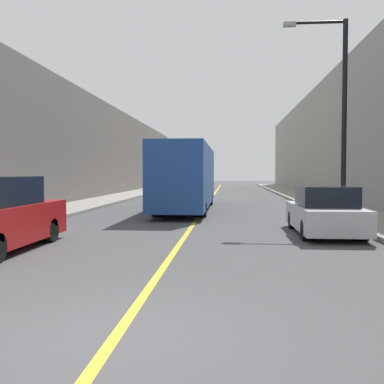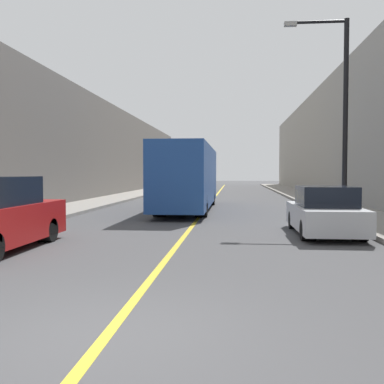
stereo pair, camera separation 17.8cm
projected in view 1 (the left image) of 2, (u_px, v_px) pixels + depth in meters
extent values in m
plane|color=#474749|center=(115.00, 338.00, 5.43)|extent=(200.00, 200.00, 0.00)
cube|color=gray|center=(123.00, 196.00, 35.88)|extent=(2.86, 72.00, 0.16)
cube|color=gray|center=(303.00, 197.00, 34.70)|extent=(2.86, 72.00, 0.16)
cube|color=#66605B|center=(81.00, 150.00, 36.00)|extent=(4.00, 72.00, 7.65)
cube|color=gray|center=(350.00, 138.00, 34.22)|extent=(4.00, 72.00, 9.17)
cube|color=gold|center=(212.00, 198.00, 35.29)|extent=(0.16, 72.00, 0.01)
cube|color=#1E4793|center=(187.00, 176.00, 23.74)|extent=(2.42, 12.08, 3.02)
cube|color=black|center=(173.00, 163.00, 17.73)|extent=(2.06, 0.04, 1.36)
cylinder|color=black|center=(158.00, 205.00, 20.14)|extent=(0.53, 1.03, 1.03)
cylinder|color=black|center=(200.00, 206.00, 19.99)|extent=(0.53, 1.03, 1.03)
cylinder|color=black|center=(178.00, 196.00, 27.60)|extent=(0.53, 1.03, 1.03)
cylinder|color=black|center=(208.00, 197.00, 27.44)|extent=(0.53, 1.03, 1.03)
cylinder|color=black|center=(47.00, 230.00, 12.87)|extent=(0.42, 0.68, 0.68)
cube|color=silver|center=(324.00, 217.00, 14.47)|extent=(1.87, 4.56, 0.74)
cube|color=black|center=(326.00, 196.00, 14.21)|extent=(1.65, 2.05, 0.63)
cube|color=black|center=(342.00, 221.00, 12.22)|extent=(1.59, 0.04, 0.33)
cylinder|color=black|center=(309.00, 230.00, 13.13)|extent=(0.41, 0.62, 0.62)
cylinder|color=black|center=(360.00, 231.00, 13.01)|extent=(0.41, 0.62, 0.62)
cylinder|color=black|center=(295.00, 220.00, 15.95)|extent=(0.41, 0.62, 0.62)
cylinder|color=black|center=(337.00, 220.00, 15.82)|extent=(0.41, 0.62, 0.62)
cylinder|color=black|center=(344.00, 119.00, 17.98)|extent=(0.20, 0.20, 7.93)
cylinder|color=black|center=(317.00, 22.00, 17.90)|extent=(2.20, 0.12, 0.12)
cube|color=#999993|center=(290.00, 24.00, 18.00)|extent=(0.50, 0.24, 0.16)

